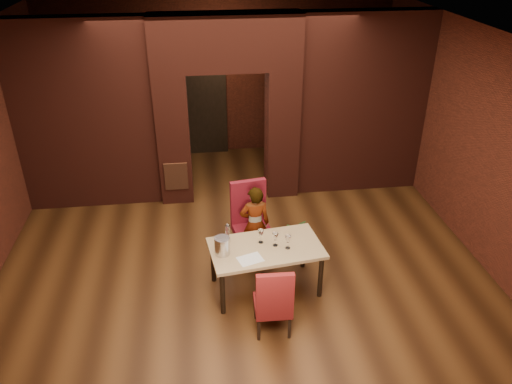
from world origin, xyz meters
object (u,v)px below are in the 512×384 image
at_px(dining_table, 266,268).
at_px(chair_near, 273,297).
at_px(person_seated, 255,224).
at_px(water_bottle, 228,233).
at_px(wine_glass_b, 275,239).
at_px(wine_bucket, 222,246).
at_px(wine_glass_c, 288,242).
at_px(potted_plant, 293,232).
at_px(chair_far, 252,223).
at_px(wine_glass_a, 261,236).

xyz_separation_m(dining_table, chair_near, (-0.03, -0.77, 0.14)).
relative_size(person_seated, water_bottle, 4.54).
height_order(chair_near, wine_glass_b, chair_near).
bearing_deg(wine_bucket, wine_glass_c, 0.98).
xyz_separation_m(chair_near, potted_plant, (0.61, 1.80, -0.29)).
distance_m(chair_far, wine_glass_b, 0.81).
xyz_separation_m(person_seated, water_bottle, (-0.43, -0.51, 0.22)).
relative_size(chair_far, person_seated, 0.97).
bearing_deg(wine_glass_b, wine_bucket, -172.23).
relative_size(dining_table, wine_bucket, 6.02).
bearing_deg(chair_far, chair_near, -96.82).
xyz_separation_m(water_bottle, potted_plant, (1.07, 0.84, -0.63)).
bearing_deg(wine_bucket, dining_table, 7.83).
distance_m(wine_glass_c, water_bottle, 0.81).
height_order(wine_glass_a, wine_bucket, wine_bucket).
xyz_separation_m(dining_table, wine_glass_c, (0.28, -0.06, 0.44)).
height_order(person_seated, wine_glass_a, person_seated).
relative_size(dining_table, wine_glass_b, 7.59).
relative_size(chair_far, wine_glass_c, 6.02).
distance_m(dining_table, chair_far, 0.81).
relative_size(dining_table, chair_far, 1.26).
xyz_separation_m(dining_table, wine_glass_b, (0.13, 0.02, 0.44)).
height_order(wine_glass_c, potted_plant, wine_glass_c).
xyz_separation_m(chair_far, person_seated, (0.03, -0.07, 0.02)).
xyz_separation_m(chair_far, water_bottle, (-0.40, -0.58, 0.24)).
xyz_separation_m(chair_far, wine_glass_b, (0.21, -0.75, 0.20)).
distance_m(chair_near, potted_plant, 1.92).
height_order(chair_far, water_bottle, chair_far).
bearing_deg(potted_plant, wine_bucket, -136.38).
xyz_separation_m(wine_glass_b, water_bottle, (-0.61, 0.17, 0.04)).
height_order(dining_table, water_bottle, water_bottle).
height_order(wine_glass_c, wine_bucket, wine_bucket).
distance_m(dining_table, chair_near, 0.78).
distance_m(chair_far, water_bottle, 0.74).
bearing_deg(wine_glass_c, wine_glass_a, 152.10).
bearing_deg(potted_plant, chair_far, -159.05).
relative_size(wine_glass_c, potted_plant, 0.50).
distance_m(dining_table, wine_bucket, 0.75).
height_order(person_seated, water_bottle, person_seated).
distance_m(wine_glass_b, water_bottle, 0.64).
distance_m(wine_glass_b, wine_glass_c, 0.17).
xyz_separation_m(dining_table, wine_glass_a, (-0.05, 0.11, 0.44)).
bearing_deg(person_seated, wine_bucket, 53.50).
height_order(chair_near, person_seated, person_seated).
distance_m(dining_table, person_seated, 0.75).
bearing_deg(wine_glass_b, wine_glass_a, 152.33).
distance_m(chair_far, wine_bucket, 1.01).
xyz_separation_m(person_seated, wine_glass_a, (0.01, -0.59, 0.18)).
relative_size(water_bottle, potted_plant, 0.68).
height_order(chair_far, wine_glass_c, chair_far).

